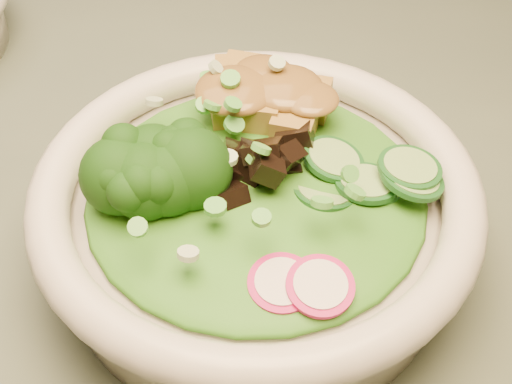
{
  "coord_description": "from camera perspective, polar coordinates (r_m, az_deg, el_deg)",
  "views": [
    {
      "loc": [
        0.11,
        -0.38,
        1.15
      ],
      "look_at": [
        0.08,
        -0.05,
        0.81
      ],
      "focal_mm": 50.0,
      "sensor_mm": 36.0,
      "label": 1
    }
  ],
  "objects": [
    {
      "name": "peanut_sauce",
      "position": [
        0.5,
        0.1,
        8.04
      ],
      "size": [
        0.08,
        0.06,
        0.02
      ],
      "primitive_type": "ellipsoid",
      "color": "brown",
      "rests_on": "tofu_cubes"
    },
    {
      "name": "salad_bowl",
      "position": [
        0.49,
        -0.0,
        -1.76
      ],
      "size": [
        0.3,
        0.3,
        0.08
      ],
      "rotation": [
        0.0,
        0.0,
        -0.05
      ],
      "color": "beige",
      "rests_on": "dining_table"
    },
    {
      "name": "dining_table",
      "position": [
        0.65,
        -6.77,
        -7.46
      ],
      "size": [
        1.2,
        0.8,
        0.75
      ],
      "color": "black",
      "rests_on": "ground"
    },
    {
      "name": "mushroom_heap",
      "position": [
        0.47,
        -0.02,
        2.65
      ],
      "size": [
        0.08,
        0.08,
        0.04
      ],
      "primitive_type": null,
      "rotation": [
        0.0,
        0.0,
        -0.05
      ],
      "color": "black",
      "rests_on": "salad_bowl"
    },
    {
      "name": "tofu_cubes",
      "position": [
        0.51,
        0.1,
        6.75
      ],
      "size": [
        0.1,
        0.07,
        0.04
      ],
      "primitive_type": null,
      "rotation": [
        0.0,
        0.0,
        -0.05
      ],
      "color": "olive",
      "rests_on": "salad_bowl"
    },
    {
      "name": "cucumber_slices",
      "position": [
        0.47,
        8.93,
        1.25
      ],
      "size": [
        0.08,
        0.08,
        0.04
      ],
      "primitive_type": null,
      "rotation": [
        0.0,
        0.0,
        -0.05
      ],
      "color": "#98C66E",
      "rests_on": "salad_bowl"
    },
    {
      "name": "broccoli_florets",
      "position": [
        0.46,
        -8.67,
        1.4
      ],
      "size": [
        0.09,
        0.08,
        0.05
      ],
      "primitive_type": null,
      "rotation": [
        0.0,
        0.0,
        -0.05
      ],
      "color": "black",
      "rests_on": "salad_bowl"
    },
    {
      "name": "scallion_garnish",
      "position": [
        0.45,
        0.0,
        2.53
      ],
      "size": [
        0.21,
        0.21,
        0.03
      ],
      "primitive_type": null,
      "color": "#53AE3D",
      "rests_on": "salad_bowl"
    },
    {
      "name": "radish_slices",
      "position": [
        0.42,
        0.59,
        -6.61
      ],
      "size": [
        0.12,
        0.05,
        0.02
      ],
      "primitive_type": null,
      "rotation": [
        0.0,
        0.0,
        -0.05
      ],
      "color": "#B20D56",
      "rests_on": "salad_bowl"
    },
    {
      "name": "lettuce_bed",
      "position": [
        0.47,
        0.0,
        0.09
      ],
      "size": [
        0.23,
        0.23,
        0.03
      ],
      "primitive_type": "ellipsoid",
      "color": "#2D6214",
      "rests_on": "salad_bowl"
    }
  ]
}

